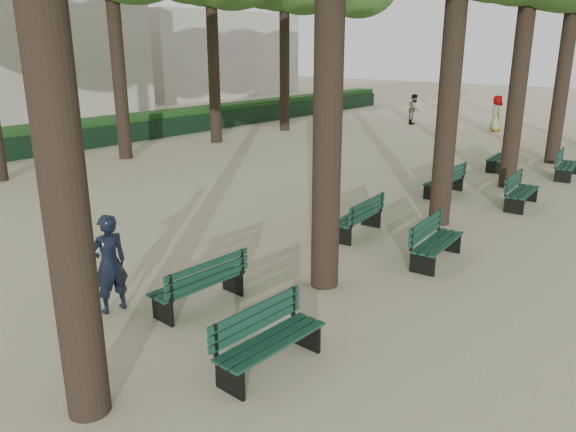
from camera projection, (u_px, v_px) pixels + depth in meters
The scene contains 16 objects.
ground at pixel (147, 318), 9.43m from camera, with size 120.00×120.00×0.00m, color #BAB18D.
bench_left_0 at pixel (199, 292), 9.76m from camera, with size 0.65×1.82×0.92m.
bench_left_1 at pixel (357, 224), 13.47m from camera, with size 0.74×1.85×0.92m.
bench_left_2 at pixel (444, 186), 17.05m from camera, with size 0.61×1.81×0.92m.
bench_left_3 at pixel (499, 162), 20.53m from camera, with size 0.73×1.84×0.92m.
bench_right_0 at pixel (271, 352), 7.87m from camera, with size 0.63×1.82×0.92m.
bench_right_1 at pixel (437, 250), 11.77m from camera, with size 0.73×1.84×0.92m.
bench_right_2 at pixel (521, 198), 15.77m from camera, with size 0.71×1.84×0.92m.
bench_right_3 at pixel (566, 170), 19.21m from camera, with size 0.79×1.86×0.92m.
man_with_map at pixel (109, 264), 9.44m from camera, with size 0.65×0.73×1.73m.
pedestrian_e at pixel (321, 110), 31.90m from camera, with size 1.48×0.32×1.59m, color #262628.
pedestrian_d at pixel (496, 113), 29.40m from camera, with size 0.91×0.37×1.86m, color #262628.
pedestrian_a at pixel (414, 109), 31.96m from camera, with size 0.83×0.34×1.70m, color #262628.
fence at pixel (141, 131), 26.54m from camera, with size 0.08×42.00×0.90m, color black.
hedge at pixel (132, 127), 26.92m from camera, with size 1.20×42.00×1.20m, color #174217.
building_far at pixel (191, 55), 50.60m from camera, with size 12.00×16.00×7.00m, color #B7B2A3.
Camera 1 is at (7.25, -5.06, 4.41)m, focal length 35.00 mm.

